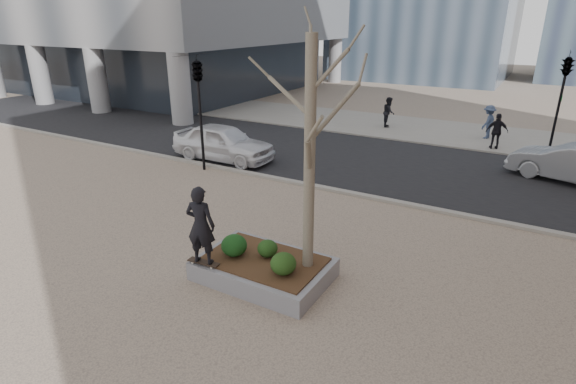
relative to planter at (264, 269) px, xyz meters
The scene contains 18 objects.
ground 1.02m from the planter, behind, with size 120.00×120.00×0.00m, color gray.
street 10.05m from the planter, 95.71° to the left, with size 60.00×8.00×0.02m, color black.
far_sidewalk 17.03m from the planter, 93.37° to the left, with size 60.00×6.00×0.02m, color gray.
planter is the anchor object (origin of this frame).
planter_mulch 0.25m from the planter, ahead, with size 2.70×1.70×0.04m, color #382314.
sycamore_tree 3.71m from the planter, 16.70° to the left, with size 2.80×2.80×6.60m, color gray, non-canonical shape.
shrub_left 0.90m from the planter, 165.54° to the right, with size 0.61×0.61×0.52m, color #123A14.
shrub_middle 0.50m from the planter, 89.18° to the left, with size 0.48×0.48×0.41m, color black.
shrub_right 0.93m from the planter, 23.33° to the right, with size 0.58×0.58×0.49m, color #1A3C13.
skateboard 1.41m from the planter, 142.73° to the right, with size 0.78×0.20×0.07m, color black, non-canonical shape.
skateboarder 1.84m from the planter, 142.73° to the right, with size 0.67×0.44×1.84m, color black.
police_car 9.66m from the planter, 133.17° to the left, with size 1.82×4.53×1.54m, color white.
car_silver 12.93m from the planter, 60.71° to the left, with size 1.53×4.40×1.45m, color gray.
pedestrian_a 16.90m from the planter, 98.54° to the left, with size 0.80×0.62×1.64m, color black.
pedestrian_b 16.88m from the planter, 80.94° to the left, with size 1.08×0.62×1.67m, color #394866.
pedestrian_c 15.12m from the planter, 77.46° to the left, with size 0.97×0.40×1.65m, color black.
traffic_light_near 8.82m from the planter, 139.25° to the left, with size 0.60×2.48×4.50m, color black, non-canonical shape.
traffic_light_far 15.73m from the planter, 69.36° to the left, with size 0.60×2.48×4.50m, color black, non-canonical shape.
Camera 1 is at (6.08, -7.66, 5.74)m, focal length 28.00 mm.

